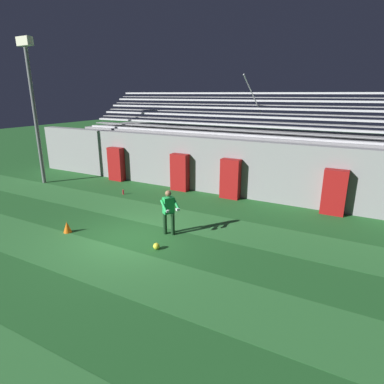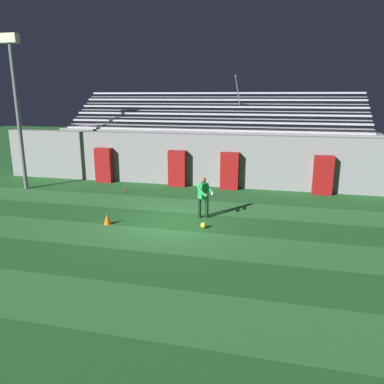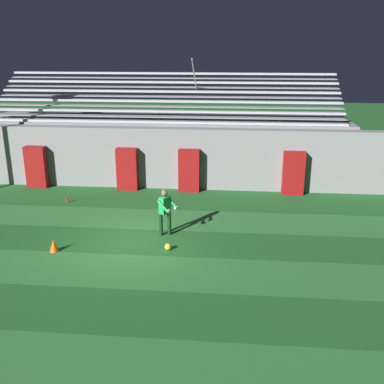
{
  "view_description": "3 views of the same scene",
  "coord_description": "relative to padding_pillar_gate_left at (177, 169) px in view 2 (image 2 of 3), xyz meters",
  "views": [
    {
      "loc": [
        6.92,
        -8.18,
        4.94
      ],
      "look_at": [
        1.63,
        1.63,
        1.51
      ],
      "focal_mm": 30.0,
      "sensor_mm": 36.0,
      "label": 1
    },
    {
      "loc": [
        3.99,
        -13.22,
        4.8
      ],
      "look_at": [
        0.76,
        0.27,
        1.21
      ],
      "focal_mm": 35.0,
      "sensor_mm": 36.0,
      "label": 2
    },
    {
      "loc": [
        3.32,
        -13.55,
        6.42
      ],
      "look_at": [
        2.02,
        0.91,
        1.63
      ],
      "focal_mm": 42.0,
      "sensor_mm": 36.0,
      "label": 3
    }
  ],
  "objects": [
    {
      "name": "ground_plane",
      "position": [
        1.42,
        -5.95,
        -0.97
      ],
      "size": [
        80.0,
        80.0,
        0.0
      ],
      "primitive_type": "plane",
      "color": "#236028"
    },
    {
      "name": "turf_stripe_near",
      "position": [
        1.42,
        -11.95,
        -0.97
      ],
      "size": [
        28.0,
        2.09,
        0.01
      ],
      "primitive_type": "cube",
      "color": "#337A38",
      "rests_on": "ground"
    },
    {
      "name": "turf_stripe_mid",
      "position": [
        1.42,
        -7.76,
        -0.97
      ],
      "size": [
        28.0,
        2.09,
        0.01
      ],
      "primitive_type": "cube",
      "color": "#337A38",
      "rests_on": "ground"
    },
    {
      "name": "turf_stripe_far",
      "position": [
        1.42,
        -3.58,
        -0.97
      ],
      "size": [
        28.0,
        2.09,
        0.01
      ],
      "primitive_type": "cube",
      "color": "#337A38",
      "rests_on": "ground"
    },
    {
      "name": "back_wall",
      "position": [
        1.42,
        0.55,
        0.43
      ],
      "size": [
        24.0,
        0.6,
        2.8
      ],
      "primitive_type": "cube",
      "color": "gray",
      "rests_on": "ground"
    },
    {
      "name": "padding_pillar_gate_left",
      "position": [
        0.0,
        0.0,
        0.0
      ],
      "size": [
        0.94,
        0.44,
        1.94
      ],
      "primitive_type": "cube",
      "color": "maroon",
      "rests_on": "ground"
    },
    {
      "name": "padding_pillar_gate_right",
      "position": [
        2.85,
        0.0,
        0.0
      ],
      "size": [
        0.94,
        0.44,
        1.94
      ],
      "primitive_type": "cube",
      "color": "maroon",
      "rests_on": "ground"
    },
    {
      "name": "padding_pillar_far_left",
      "position": [
        -4.32,
        0.0,
        0.0
      ],
      "size": [
        0.94,
        0.44,
        1.94
      ],
      "primitive_type": "cube",
      "color": "maroon",
      "rests_on": "ground"
    },
    {
      "name": "padding_pillar_far_right",
      "position": [
        7.51,
        0.0,
        0.0
      ],
      "size": [
        0.94,
        0.44,
        1.94
      ],
      "primitive_type": "cube",
      "color": "maroon",
      "rests_on": "ground"
    },
    {
      "name": "bleacher_stand",
      "position": [
        1.42,
        3.24,
        0.54
      ],
      "size": [
        18.0,
        4.75,
        5.83
      ],
      "color": "gray",
      "rests_on": "ground"
    },
    {
      "name": "floodlight_pole",
      "position": [
        -7.68,
        -2.42,
        3.93
      ],
      "size": [
        0.9,
        0.36,
        7.71
      ],
      "color": "slate",
      "rests_on": "ground"
    },
    {
      "name": "goalkeeper",
      "position": [
        2.5,
        -5.04,
        -0.02
      ],
      "size": [
        0.71,
        0.74,
        1.67
      ],
      "color": "#143319",
      "rests_on": "ground"
    },
    {
      "name": "soccer_ball",
      "position": [
        2.76,
        -6.25,
        -0.86
      ],
      "size": [
        0.22,
        0.22,
        0.22
      ],
      "primitive_type": "sphere",
      "color": "yellow",
      "rests_on": "ground"
    },
    {
      "name": "traffic_cone",
      "position": [
        -0.92,
        -6.69,
        -0.76
      ],
      "size": [
        0.3,
        0.3,
        0.42
      ],
      "primitive_type": "cone",
      "color": "orange",
      "rests_on": "ground"
    },
    {
      "name": "water_bottle",
      "position": [
        -2.16,
        -2.03,
        -0.85
      ],
      "size": [
        0.07,
        0.07,
        0.24
      ],
      "primitive_type": "cylinder",
      "color": "red",
      "rests_on": "ground"
    }
  ]
}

